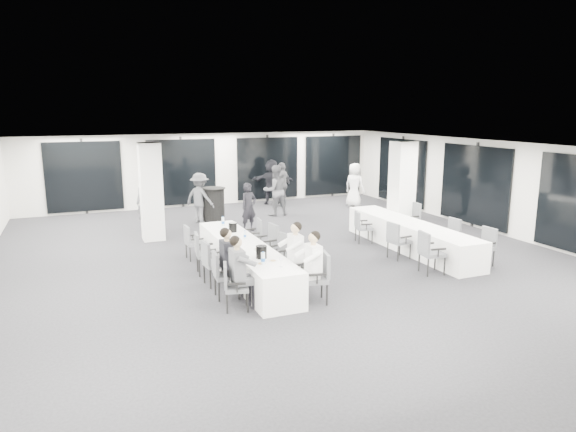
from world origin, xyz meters
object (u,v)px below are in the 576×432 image
standing_guest_e (355,182)px  standing_guest_f (272,179)px  chair_main_right_mid (281,251)px  chair_main_left_fourth (203,251)px  chair_main_right_near (318,274)px  standing_guest_a (249,204)px  chair_main_right_second (300,264)px  standing_guest_d (282,182)px  cocktail_table (214,204)px  chair_side_left_near (429,250)px  standing_guest_b (275,187)px  ice_bucket_far (233,227)px  banquet_table_side (410,236)px  ice_bucket_near (261,252)px  banquet_table_main (244,260)px  chair_main_left_second (222,272)px  chair_main_left_mid (212,260)px  chair_side_left_mid (397,238)px  standing_guest_c (200,195)px  chair_side_right_near (485,244)px  chair_main_left_far (192,240)px  chair_main_right_far (255,234)px  standing_guest_g (146,199)px  standing_guest_h (408,191)px  chair_side_right_far (411,218)px  chair_main_right_fourth (269,241)px  chair_side_right_mid (450,233)px  chair_side_left_far (362,225)px  chair_main_left_near (232,284)px

standing_guest_e → standing_guest_f: (-2.76, 1.75, 0.06)m
chair_main_right_mid → chair_main_left_fourth: bearing=55.4°
chair_main_right_near → standing_guest_a: bearing=6.7°
chair_main_right_second → chair_main_right_mid: bearing=-3.5°
chair_main_right_second → standing_guest_d: size_ratio=0.46×
cocktail_table → chair_side_left_near: (3.16, -7.37, -0.02)m
standing_guest_b → ice_bucket_far: bearing=55.2°
banquet_table_side → ice_bucket_near: bearing=-161.0°
banquet_table_main → chair_main_left_second: size_ratio=5.26×
chair_main_left_mid → chair_side_left_mid: (4.79, 0.16, -0.02)m
standing_guest_c → chair_main_right_mid: bearing=142.9°
chair_main_left_fourth → standing_guest_e: 9.46m
chair_side_right_near → standing_guest_e: bearing=-9.4°
ice_bucket_near → standing_guest_d: bearing=65.7°
chair_main_left_far → chair_main_right_near: (1.66, -3.84, 0.07)m
chair_main_right_far → standing_guest_a: bearing=-7.0°
chair_main_left_fourth → standing_guest_f: 8.98m
standing_guest_g → ice_bucket_near: 7.02m
banquet_table_main → ice_bucket_far: ice_bucket_far is taller
chair_main_right_near → ice_bucket_near: (-0.86, 0.89, 0.31)m
standing_guest_e → ice_bucket_near: (-6.53, -7.66, -0.08)m
chair_side_left_near → standing_guest_h: size_ratio=0.50×
standing_guest_h → standing_guest_b: bearing=6.0°
standing_guest_g → chair_side_right_far: bearing=-23.0°
chair_main_right_mid → chair_main_right_fourth: size_ratio=0.95×
chair_side_right_mid → standing_guest_d: 7.94m
cocktail_table → standing_guest_c: size_ratio=0.61×
chair_main_left_mid → chair_side_left_far: size_ratio=1.09×
chair_main_left_mid → standing_guest_d: standing_guest_d is taller
chair_side_right_near → chair_side_right_mid: 1.24m
chair_side_left_near → standing_guest_f: standing_guest_f is taller
ice_bucket_near → chair_side_left_mid: bearing=14.6°
chair_main_right_near → chair_main_left_mid: bearing=55.8°
chair_main_right_fourth → standing_guest_a: size_ratio=0.57×
cocktail_table → chair_side_right_near: 8.78m
chair_main_right_near → standing_guest_a: 6.24m
chair_main_left_second → standing_guest_a: 5.74m
chair_side_left_far → standing_guest_c: (-3.62, 4.36, 0.43)m
standing_guest_f → ice_bucket_far: (-3.66, -6.98, -0.15)m
chair_main_left_near → ice_bucket_near: (0.80, 0.63, 0.37)m
standing_guest_e → standing_guest_h: standing_guest_h is taller
chair_main_right_fourth → ice_bucket_far: bearing=48.9°
chair_side_right_mid → standing_guest_f: standing_guest_f is taller
banquet_table_main → chair_main_right_second: size_ratio=5.58×
chair_main_left_near → chair_main_left_mid: (-0.01, 1.50, 0.04)m
standing_guest_h → chair_side_right_mid: bearing=104.7°
banquet_table_main → chair_main_right_far: bearing=64.1°
cocktail_table → standing_guest_a: bearing=-70.2°
chair_side_left_mid → chair_main_right_mid: bearing=-96.9°
chair_main_right_far → standing_guest_h: 6.61m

